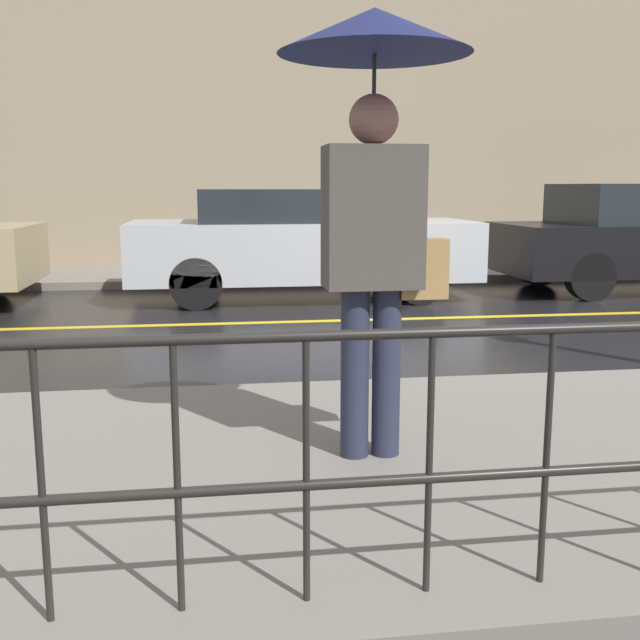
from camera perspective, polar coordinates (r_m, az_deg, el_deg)
ground_plane at (r=8.61m, az=7.67°, el=0.11°), size 80.00×80.00×0.00m
sidewalk_far at (r=12.45m, az=2.61°, el=3.54°), size 28.00×1.96×0.12m
lane_marking at (r=8.61m, az=7.67°, el=0.13°), size 25.20×0.12×0.01m
building_storefront at (r=13.51m, az=1.75°, el=13.92°), size 28.00×0.30×4.76m
pedestrian at (r=3.72m, az=4.20°, el=13.95°), size 0.93×0.93×2.19m
car_silver at (r=10.05m, az=-1.57°, el=5.96°), size 4.54×1.76×1.45m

